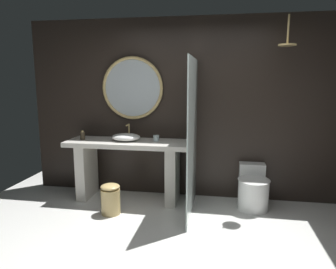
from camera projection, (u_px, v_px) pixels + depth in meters
ground_plane at (166, 265)px, 2.94m from camera, size 5.76×5.76×0.00m
back_wall_panel at (189, 109)px, 4.56m from camera, size 4.80×0.10×2.60m
vanity_counter at (128, 162)px, 4.48m from camera, size 1.76×0.58×0.87m
vessel_sink at (126, 137)px, 4.43m from camera, size 0.41×0.34×0.22m
tumbler_cup at (156, 138)px, 4.40m from camera, size 0.08×0.08×0.09m
soap_dispenser at (83, 136)px, 4.52m from camera, size 0.07×0.07×0.13m
round_wall_mirror at (132, 88)px, 4.56m from camera, size 0.92×0.05×0.92m
shower_glass_panel at (192, 138)px, 3.97m from camera, size 0.02×1.18×2.00m
rain_shower_head at (287, 42)px, 3.77m from camera, size 0.22×0.22×0.37m
toilet at (253, 189)px, 4.23m from camera, size 0.43×0.62×0.56m
waste_bin at (111, 199)px, 4.03m from camera, size 0.25×0.25×0.40m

